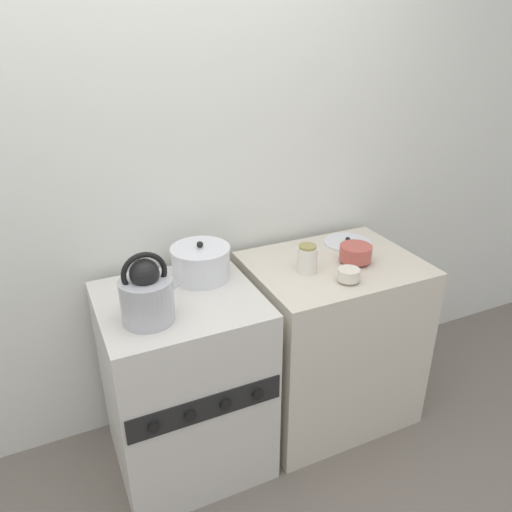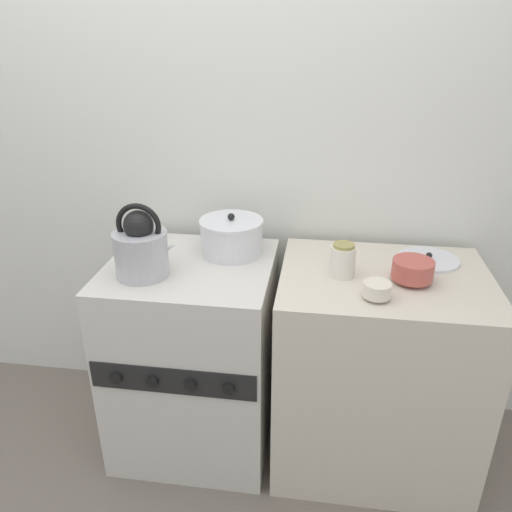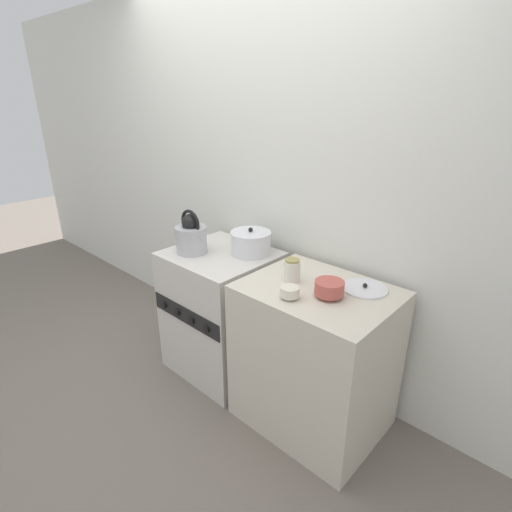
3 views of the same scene
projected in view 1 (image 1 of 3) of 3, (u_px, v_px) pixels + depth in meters
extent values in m
plane|color=#70665B|center=(212.00, 503.00, 2.13)|extent=(12.00, 12.00, 0.00)
cube|color=silver|center=(146.00, 178.00, 2.15)|extent=(7.00, 0.06, 2.50)
cube|color=beige|center=(185.00, 382.00, 2.19)|extent=(0.64, 0.60, 0.85)
cube|color=black|center=(207.00, 408.00, 1.90)|extent=(0.62, 0.01, 0.11)
cylinder|color=black|center=(154.00, 427.00, 1.81)|extent=(0.04, 0.02, 0.04)
cylinder|color=black|center=(190.00, 416.00, 1.86)|extent=(0.04, 0.02, 0.04)
cylinder|color=black|center=(225.00, 405.00, 1.92)|extent=(0.04, 0.02, 0.04)
cylinder|color=black|center=(258.00, 394.00, 1.97)|extent=(0.04, 0.02, 0.04)
cube|color=beige|center=(329.00, 340.00, 2.48)|extent=(0.78, 0.61, 0.86)
cylinder|color=#B2B2B7|center=(147.00, 300.00, 1.83)|extent=(0.20, 0.20, 0.17)
sphere|color=black|center=(144.00, 273.00, 1.78)|extent=(0.11, 0.11, 0.11)
torus|color=black|center=(144.00, 274.00, 1.78)|extent=(0.17, 0.02, 0.17)
cone|color=#B2B2B7|center=(171.00, 289.00, 1.85)|extent=(0.10, 0.04, 0.08)
cylinder|color=silver|center=(201.00, 264.00, 2.14)|extent=(0.25, 0.25, 0.13)
cylinder|color=silver|center=(200.00, 249.00, 2.11)|extent=(0.26, 0.26, 0.01)
sphere|color=black|center=(200.00, 245.00, 2.10)|extent=(0.03, 0.03, 0.03)
cylinder|color=#B75147|center=(355.00, 261.00, 2.29)|extent=(0.07, 0.07, 0.02)
cylinder|color=#B75147|center=(356.00, 253.00, 2.27)|extent=(0.15, 0.15, 0.07)
cylinder|color=beige|center=(348.00, 281.00, 2.13)|extent=(0.04, 0.04, 0.01)
cylinder|color=beige|center=(349.00, 274.00, 2.11)|extent=(0.10, 0.10, 0.05)
cylinder|color=silver|center=(307.00, 260.00, 2.19)|extent=(0.09, 0.09, 0.11)
cylinder|color=#998C4C|center=(308.00, 247.00, 2.16)|extent=(0.08, 0.08, 0.01)
cylinder|color=silver|center=(348.00, 242.00, 2.49)|extent=(0.23, 0.23, 0.01)
sphere|color=black|center=(348.00, 239.00, 2.48)|extent=(0.02, 0.02, 0.02)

